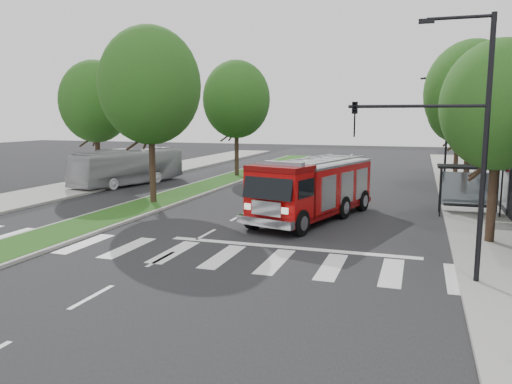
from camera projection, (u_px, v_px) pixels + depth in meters
ground at (206, 235)px, 21.71m from camera, size 140.00×140.00×0.00m
sidewalk_right at (490, 209)px, 27.23m from camera, size 5.00×80.00×0.15m
sidewalk_left at (76, 187)px, 35.57m from camera, size 5.00×80.00×0.15m
median at (228, 179)px, 40.45m from camera, size 3.00×50.00×0.15m
bus_shelter at (470, 177)px, 25.59m from camera, size 3.20×1.60×2.61m
tree_right_near at (499, 106)px, 19.21m from camera, size 4.40×4.40×8.05m
tree_right_mid at (471, 93)px, 30.33m from camera, size 5.60×5.60×9.72m
tree_right_far at (459, 107)px, 39.82m from camera, size 5.00×5.00×8.73m
tree_median_near at (150, 86)px, 28.17m from camera, size 5.80×5.80×10.16m
tree_median_far at (236, 99)px, 41.37m from camera, size 5.60×5.60×9.72m
tree_left_mid at (95, 102)px, 36.38m from camera, size 5.20×5.20×9.16m
streetlight_right_near at (454, 131)px, 14.75m from camera, size 4.08×0.22×8.00m
streetlight_right_far at (445, 125)px, 36.62m from camera, size 2.11×0.20×8.00m
fire_engine at (313, 189)px, 24.76m from camera, size 5.03×9.44×3.14m
city_bus at (129, 167)px, 37.38m from camera, size 4.46×10.00×2.71m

